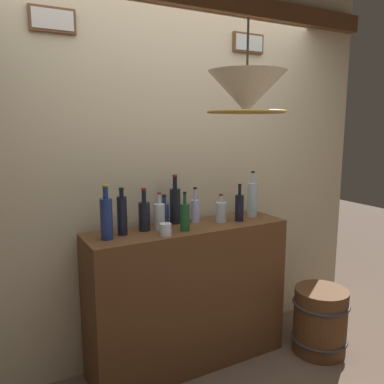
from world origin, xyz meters
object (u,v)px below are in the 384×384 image
(liquor_bottle_scotch, at_px, (239,207))
(liquor_bottle_whiskey, at_px, (252,199))
(liquor_bottle_vermouth, at_px, (185,216))
(liquor_bottle_rye, at_px, (144,215))
(pendant_lamp, at_px, (247,93))
(liquor_bottle_vodka, at_px, (221,212))
(glass_tumbler_rocks, at_px, (166,230))
(liquor_bottle_tequila, at_px, (159,216))
(liquor_bottle_gin, at_px, (175,205))
(liquor_bottle_port, at_px, (122,215))
(wooden_barrel, at_px, (320,320))
(liquor_bottle_rum, at_px, (195,210))
(liquor_bottle_amaro, at_px, (106,217))
(liquor_bottle_brandy, at_px, (164,214))

(liquor_bottle_scotch, bearing_deg, liquor_bottle_whiskey, 22.64)
(liquor_bottle_scotch, xyz_separation_m, liquor_bottle_vermouth, (-0.47, -0.04, -0.01))
(liquor_bottle_rye, relative_size, pendant_lamp, 0.61)
(liquor_bottle_vodka, relative_size, liquor_bottle_whiskey, 0.59)
(glass_tumbler_rocks, bearing_deg, liquor_bottle_scotch, 7.94)
(liquor_bottle_tequila, xyz_separation_m, pendant_lamp, (0.19, -0.68, 0.76))
(liquor_bottle_whiskey, distance_m, pendant_lamp, 1.15)
(liquor_bottle_gin, height_order, liquor_bottle_port, liquor_bottle_gin)
(liquor_bottle_gin, relative_size, liquor_bottle_rye, 1.22)
(liquor_bottle_tequila, height_order, liquor_bottle_port, liquor_bottle_port)
(glass_tumbler_rocks, bearing_deg, wooden_barrel, -11.49)
(liquor_bottle_rum, distance_m, wooden_barrel, 1.28)
(liquor_bottle_port, xyz_separation_m, wooden_barrel, (1.40, -0.39, -0.90))
(liquor_bottle_amaro, bearing_deg, glass_tumbler_rocks, -17.42)
(liquor_bottle_whiskey, bearing_deg, liquor_bottle_vodka, -173.52)
(liquor_bottle_scotch, height_order, pendant_lamp, pendant_lamp)
(liquor_bottle_rye, distance_m, pendant_lamp, 1.06)
(liquor_bottle_scotch, distance_m, liquor_bottle_vodka, 0.14)
(liquor_bottle_gin, xyz_separation_m, liquor_bottle_rum, (0.15, -0.03, -0.05))
(liquor_bottle_whiskey, bearing_deg, liquor_bottle_amaro, -177.44)
(liquor_bottle_amaro, height_order, liquor_bottle_port, liquor_bottle_amaro)
(liquor_bottle_scotch, relative_size, liquor_bottle_vermouth, 1.04)
(liquor_bottle_scotch, distance_m, liquor_bottle_amaro, 0.98)
(liquor_bottle_gin, distance_m, liquor_bottle_tequila, 0.19)
(liquor_bottle_vodka, relative_size, glass_tumbler_rocks, 2.59)
(liquor_bottle_gin, bearing_deg, liquor_bottle_vodka, -22.28)
(liquor_bottle_rum, bearing_deg, liquor_bottle_tequila, -169.07)
(liquor_bottle_vermouth, bearing_deg, liquor_bottle_scotch, 4.84)
(liquor_bottle_vermouth, height_order, wooden_barrel, liquor_bottle_vermouth)
(liquor_bottle_vodka, distance_m, glass_tumbler_rocks, 0.52)
(liquor_bottle_rye, height_order, glass_tumbler_rocks, liquor_bottle_rye)
(pendant_lamp, bearing_deg, liquor_bottle_vodka, 66.70)
(liquor_bottle_gin, height_order, wooden_barrel, liquor_bottle_gin)
(liquor_bottle_port, relative_size, wooden_barrel, 0.61)
(liquor_bottle_vodka, relative_size, wooden_barrel, 0.41)
(liquor_bottle_brandy, xyz_separation_m, pendant_lamp, (0.13, -0.74, 0.77))
(liquor_bottle_rye, height_order, pendant_lamp, pendant_lamp)
(liquor_bottle_gin, distance_m, liquor_bottle_rum, 0.16)
(liquor_bottle_scotch, height_order, liquor_bottle_amaro, liquor_bottle_amaro)
(liquor_bottle_rye, relative_size, liquor_bottle_whiskey, 0.82)
(liquor_bottle_amaro, bearing_deg, liquor_bottle_brandy, 14.67)
(liquor_bottle_tequila, bearing_deg, glass_tumbler_rocks, -101.08)
(liquor_bottle_rye, height_order, wooden_barrel, liquor_bottle_rye)
(liquor_bottle_vodka, xyz_separation_m, liquor_bottle_brandy, (-0.40, 0.10, 0.01))
(liquor_bottle_rum, xyz_separation_m, pendant_lamp, (-0.12, -0.74, 0.77))
(liquor_bottle_vermouth, bearing_deg, liquor_bottle_rye, 150.53)
(liquor_bottle_vodka, relative_size, pendant_lamp, 0.44)
(liquor_bottle_rye, bearing_deg, liquor_bottle_port, -170.55)
(liquor_bottle_whiskey, relative_size, glass_tumbler_rocks, 4.37)
(liquor_bottle_brandy, bearing_deg, liquor_bottle_rum, -1.48)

